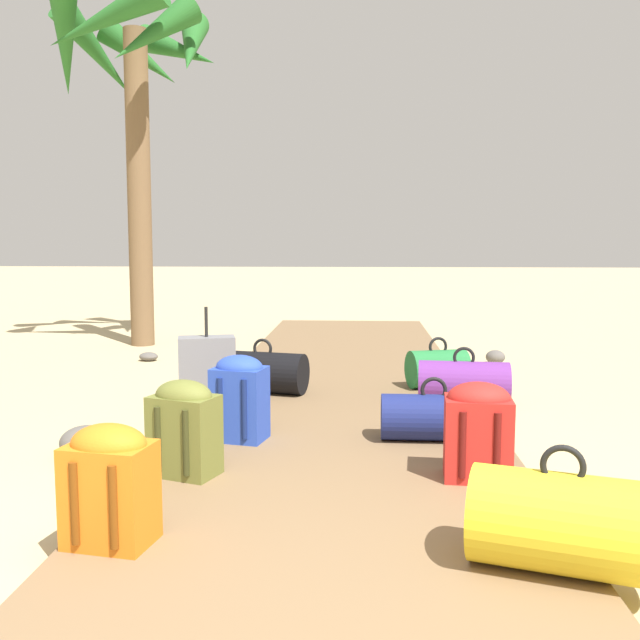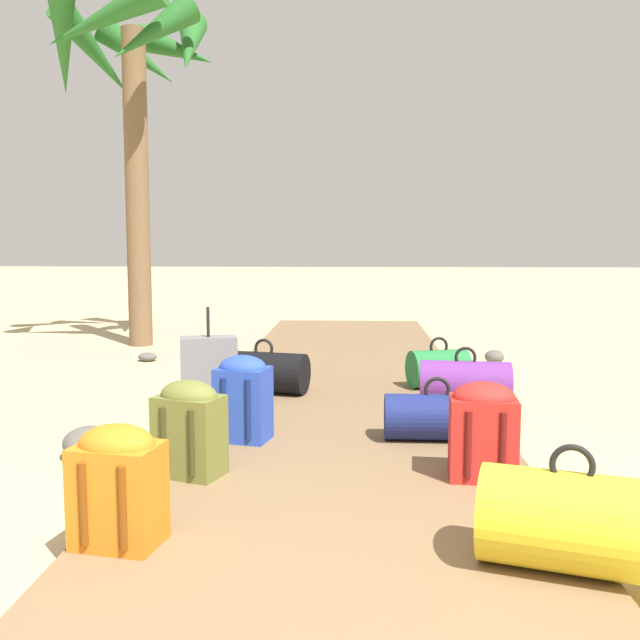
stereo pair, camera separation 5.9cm
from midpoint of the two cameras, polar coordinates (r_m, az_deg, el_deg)
The scene contains 16 objects.
ground_plane at distance 5.47m, azimuth 1.48°, elevation -7.36°, with size 60.00×60.00×0.00m, color tan.
boardwalk at distance 6.34m, azimuth 1.68°, elevation -5.06°, with size 2.12×9.06×0.08m, color brown.
suitcase_grey at distance 5.18m, azimuth -9.38°, elevation -4.28°, with size 0.45×0.30×0.75m.
backpack_olive at distance 3.76m, azimuth -11.09°, elevation -8.46°, with size 0.40×0.33×0.51m.
duffel_bag_navy at distance 4.41m, azimuth 9.13°, elevation -7.82°, with size 0.64×0.29×0.40m.
backpack_red at distance 3.73m, azimuth 12.73°, elevation -8.59°, with size 0.36×0.29×0.51m.
duffel_bag_yellow at distance 2.85m, azimuth 19.16°, elevation -15.28°, with size 0.74×0.55×0.48m.
backpack_orange at distance 3.01m, azimuth -16.75°, elevation -12.55°, with size 0.37×0.30×0.50m.
backpack_blue at distance 4.35m, azimuth -6.70°, elevation -6.15°, with size 0.36×0.31×0.53m.
duffel_bag_black at distance 5.71m, azimuth -4.90°, elevation -4.26°, with size 0.76×0.48×0.44m.
duffel_bag_purple at distance 5.40m, azimuth 11.44°, elevation -5.01°, with size 0.70×0.38×0.44m.
duffel_bag_green at distance 5.97m, azimuth 9.36°, elevation -3.91°, with size 0.55×0.44×0.43m.
palm_tree_far_left at distance 9.25m, azimuth -15.35°, elevation 18.82°, with size 2.25×2.16×4.30m.
rock_left_far at distance 7.88m, azimuth -14.12°, elevation -2.93°, with size 0.18×0.21×0.09m, color #5B5651.
rock_left_mid at distance 4.50m, azimuth -18.67°, elevation -9.48°, with size 0.31×0.35×0.19m, color #5B5651.
rock_right_far at distance 7.71m, azimuth 13.84°, elevation -2.93°, with size 0.19×0.20×0.15m, color #5B5651.
Camera 2 is at (0.10, -1.68, 1.31)m, focal length 39.18 mm.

